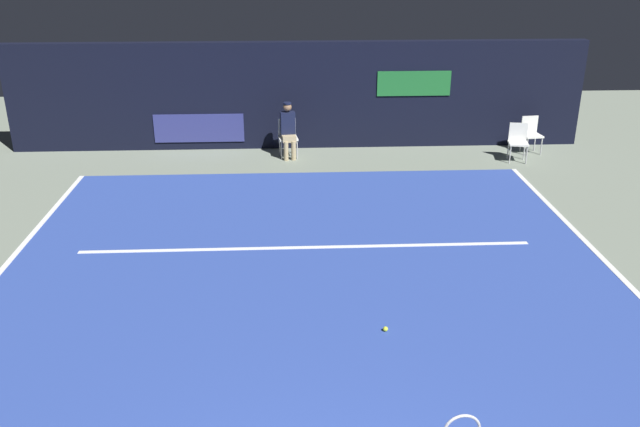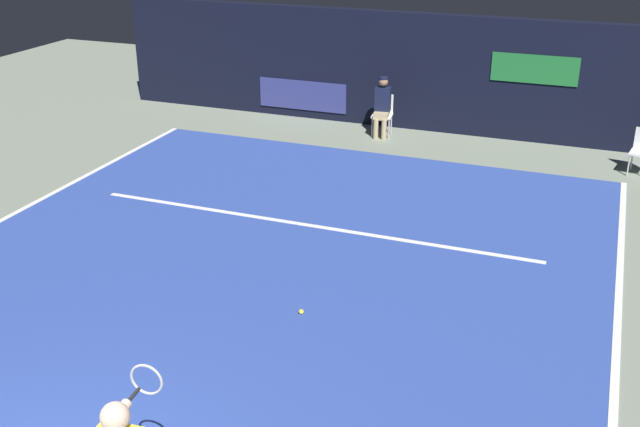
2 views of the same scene
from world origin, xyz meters
name	(u,v)px [view 1 (image 1 of 2)]	position (x,y,z in m)	size (l,w,h in m)	color
ground_plane	(311,313)	(0.00, 5.03, 0.00)	(28.63, 28.63, 0.00)	gray
court_surface	(311,312)	(0.00, 5.03, 0.01)	(9.78, 12.06, 0.01)	#2D479E
line_service	(306,247)	(0.00, 7.14, 0.01)	(7.63, 0.10, 0.01)	white
back_wall	(298,96)	(0.00, 13.15, 1.30)	(14.08, 0.33, 2.60)	black
line_judge_on_chair	(288,129)	(-0.27, 12.27, 0.69)	(0.49, 0.56, 1.32)	white
courtside_chair_near	(531,132)	(5.64, 12.38, 0.50)	(0.49, 0.47, 0.88)	white
courtside_chair_far	(518,140)	(5.11, 11.74, 0.50)	(0.50, 0.48, 0.88)	white
tennis_ball	(385,329)	(0.98, 4.49, 0.05)	(0.07, 0.07, 0.07)	#CCE033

